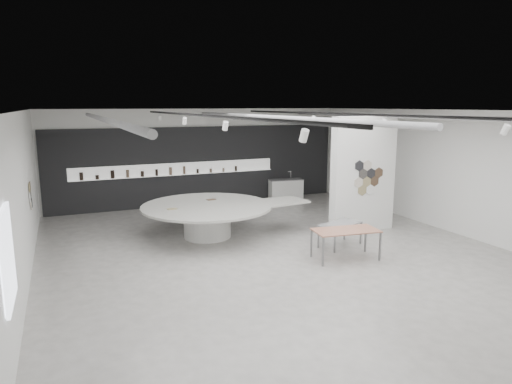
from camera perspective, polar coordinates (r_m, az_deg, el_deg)
name	(u,v)px	position (r m, az deg, el deg)	size (l,w,h in m)	color
room	(273,178)	(11.92, 2.16, 1.80)	(12.02, 14.02, 3.82)	#A6A29D
back_wall_display	(199,166)	(18.43, -7.12, 3.26)	(11.80, 0.27, 3.10)	black
partition_column	(363,175)	(14.65, 13.25, 2.12)	(2.20, 0.38, 3.60)	white
display_island	(210,216)	(13.84, -5.78, -2.99)	(5.33, 4.34, 1.01)	white
sample_table_wood	(346,232)	(12.02, 11.16, -4.92)	(1.76, 1.04, 0.78)	#A56B55
sample_table_stone	(340,225)	(13.11, 10.49, -4.11)	(1.42, 1.03, 0.66)	gray
kitchen_counter	(286,189)	(19.57, 3.75, 0.41)	(1.51, 0.74, 1.14)	white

